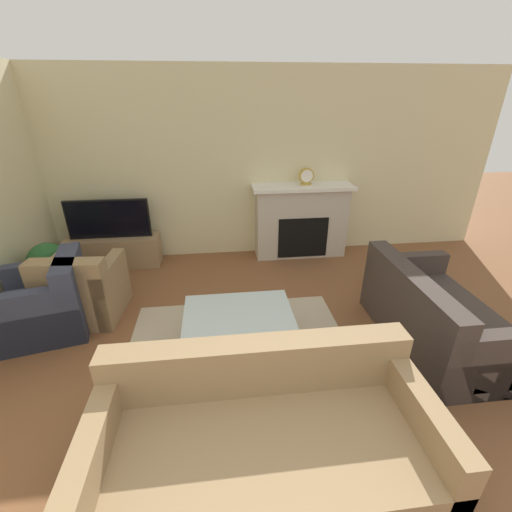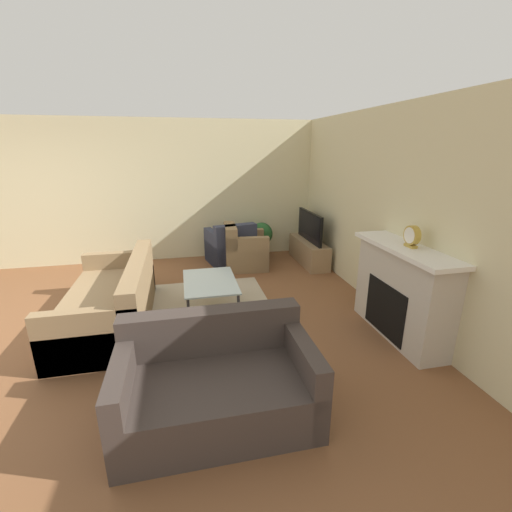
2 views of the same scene
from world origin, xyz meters
TOP-DOWN VIEW (x-y plane):
  - ground_plane at (0.00, 0.00)m, footprint 20.00×20.00m
  - wall_back at (0.00, 4.87)m, footprint 8.17×0.06m
  - wall_left at (-2.62, 2.42)m, footprint 0.06×7.84m
  - area_rug at (-0.04, 2.41)m, footprint 2.24×1.90m
  - fireplace at (1.08, 4.65)m, footprint 1.50×0.44m
  - tv_stand at (-1.72, 4.57)m, footprint 1.30×0.38m
  - tv at (-1.72, 4.57)m, footprint 1.13×0.06m
  - couch_sectional at (0.04, 1.25)m, footprint 2.12×0.99m
  - couch_loveseat at (1.92, 2.38)m, footprint 0.94×1.58m
  - armchair_by_window at (-2.02, 3.08)m, footprint 0.96×0.96m
  - armchair_accent at (-1.73, 3.28)m, footprint 0.82×0.82m
  - coffee_table at (-0.04, 2.50)m, footprint 1.04×0.70m
  - potted_plant at (-2.25, 3.74)m, footprint 0.45×0.45m
  - mantel_clock at (1.12, 4.65)m, footprint 0.22×0.07m

SIDE VIEW (x-z plane):
  - ground_plane at x=0.00m, z-range 0.00..0.00m
  - area_rug at x=-0.04m, z-range 0.00..0.00m
  - tv_stand at x=-1.72m, z-range 0.00..0.45m
  - couch_sectional at x=0.04m, z-range -0.13..0.69m
  - couch_loveseat at x=1.92m, z-range -0.12..0.70m
  - armchair_by_window at x=-2.02m, z-range -0.11..0.71m
  - armchair_accent at x=-1.73m, z-range -0.11..0.71m
  - coffee_table at x=-0.04m, z-range 0.18..0.63m
  - potted_plant at x=-2.25m, z-range 0.08..0.81m
  - fireplace at x=1.08m, z-range 0.03..1.14m
  - tv at x=-1.72m, z-range 0.45..1.01m
  - mantel_clock at x=1.12m, z-range 1.12..1.36m
  - wall_back at x=0.00m, z-range 0.00..2.70m
  - wall_left at x=-2.62m, z-range 0.00..2.70m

